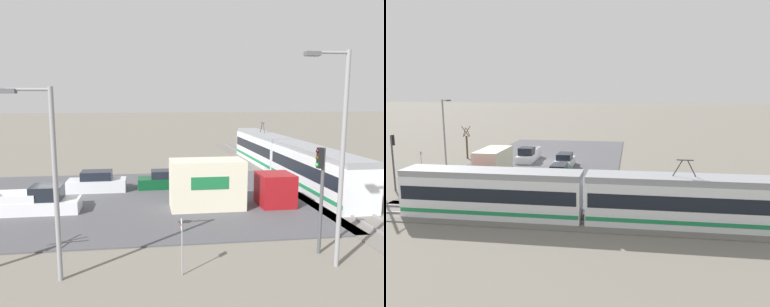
{
  "view_description": "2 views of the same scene",
  "coord_description": "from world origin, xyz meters",
  "views": [
    {
      "loc": [
        26.84,
        6.25,
        7.39
      ],
      "look_at": [
        -2.72,
        10.12,
        2.92
      ],
      "focal_mm": 35.0,
      "sensor_mm": 36.0,
      "label": 1
    },
    {
      "loc": [
        -10.34,
        44.57,
        9.41
      ],
      "look_at": [
        -5.1,
        8.26,
        2.73
      ],
      "focal_mm": 35.0,
      "sensor_mm": 36.0,
      "label": 2
    }
  ],
  "objects": [
    {
      "name": "box_truck",
      "position": [
        2.95,
        11.52,
        1.58
      ],
      "size": [
        2.4,
        8.3,
        3.25
      ],
      "color": "maroon",
      "rests_on": "ground"
    },
    {
      "name": "ground_plane",
      "position": [
        0.0,
        0.0,
        0.0
      ],
      "size": [
        320.0,
        320.0,
        0.0
      ],
      "primitive_type": "plane",
      "color": "slate"
    },
    {
      "name": "rail_bed",
      "position": [
        0.0,
        19.62,
        0.05
      ],
      "size": [
        61.13,
        4.4,
        0.22
      ],
      "color": "slate",
      "rests_on": "ground"
    },
    {
      "name": "street_lamp_near_crossing",
      "position": [
        11.92,
        2.58,
        4.52
      ],
      "size": [
        0.36,
        1.95,
        7.81
      ],
      "color": "gray",
      "rests_on": "ground"
    },
    {
      "name": "street_tree",
      "position": [
        10.89,
        -0.99,
        1.94
      ],
      "size": [
        1.02,
        0.84,
        4.26
      ],
      "color": "brown",
      "rests_on": "ground"
    },
    {
      "name": "road_surface",
      "position": [
        0.0,
        0.0,
        0.04
      ],
      "size": [
        18.04,
        36.53,
        0.08
      ],
      "color": "#4C4C51",
      "rests_on": "ground"
    },
    {
      "name": "no_parking_sign",
      "position": [
        12.13,
        7.75,
        1.48
      ],
      "size": [
        0.32,
        0.08,
        2.43
      ],
      "color": "gray",
      "rests_on": "ground"
    },
    {
      "name": "sedan_car_1",
      "position": [
        -3.11,
        8.0,
        0.67
      ],
      "size": [
        1.75,
        4.51,
        1.44
      ],
      "rotation": [
        0.0,
        0.0,
        3.14
      ],
      "color": "#0C4723",
      "rests_on": "ground"
    },
    {
      "name": "pickup_truck",
      "position": [
        2.55,
        -0.61,
        0.74
      ],
      "size": [
        1.91,
        5.62,
        1.75
      ],
      "color": "silver",
      "rests_on": "ground"
    },
    {
      "name": "traffic_light_pole",
      "position": [
        10.75,
        14.41,
        3.32
      ],
      "size": [
        0.28,
        0.47,
        5.1
      ],
      "color": "#47474C",
      "rests_on": "ground"
    },
    {
      "name": "sedan_car_0",
      "position": [
        -2.71,
        2.55,
        0.74
      ],
      "size": [
        1.89,
        4.51,
        1.6
      ],
      "color": "silver",
      "rests_on": "ground"
    },
    {
      "name": "light_rail_tram",
      "position": [
        -7.18,
        19.62,
        1.72
      ],
      "size": [
        26.48,
        2.59,
        4.51
      ],
      "color": "white",
      "rests_on": "ground"
    }
  ]
}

